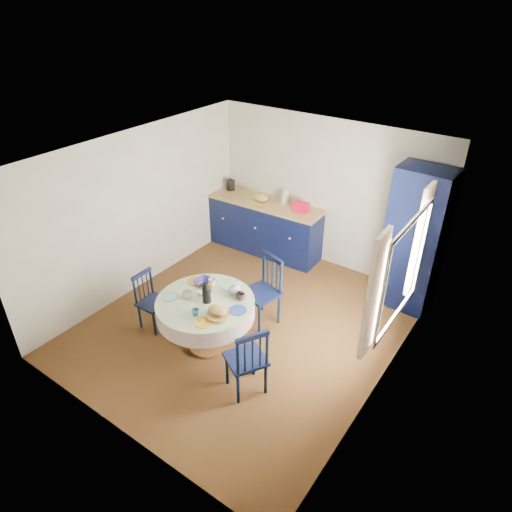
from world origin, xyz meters
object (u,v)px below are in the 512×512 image
at_px(pantry_cabinet, 415,240).
at_px(chair_far, 264,290).
at_px(mug_c, 240,296).
at_px(dining_table, 206,309).
at_px(cobalt_bowl, 204,282).
at_px(chair_left, 151,300).
at_px(kitchen_counter, 265,225).
at_px(mug_a, 188,295).
at_px(mug_d, 212,282).
at_px(mug_b, 195,312).
at_px(chair_right, 247,360).

bearing_deg(pantry_cabinet, chair_far, -131.35).
bearing_deg(mug_c, chair_far, 96.09).
relative_size(dining_table, cobalt_bowl, 5.02).
xyz_separation_m(chair_left, chair_far, (1.22, 1.00, 0.09)).
height_order(pantry_cabinet, dining_table, pantry_cabinet).
bearing_deg(pantry_cabinet, kitchen_counter, 179.52).
bearing_deg(mug_c, mug_a, -148.02).
bearing_deg(mug_d, pantry_cabinet, 48.37).
bearing_deg(cobalt_bowl, chair_left, -151.64).
xyz_separation_m(chair_left, cobalt_bowl, (0.69, 0.37, 0.37)).
height_order(dining_table, mug_b, dining_table).
bearing_deg(chair_right, mug_c, -108.25).
distance_m(chair_right, mug_c, 0.87).
xyz_separation_m(mug_d, cobalt_bowl, (-0.10, -0.05, -0.02)).
height_order(mug_d, cobalt_bowl, mug_d).
bearing_deg(cobalt_bowl, mug_d, 25.25).
relative_size(dining_table, mug_c, 10.05).
distance_m(pantry_cabinet, mug_b, 3.29).
distance_m(pantry_cabinet, chair_far, 2.28).
bearing_deg(mug_b, chair_right, -2.09).
bearing_deg(mug_b, kitchen_counter, 108.27).
xyz_separation_m(chair_far, mug_d, (-0.43, -0.58, 0.29)).
xyz_separation_m(pantry_cabinet, chair_left, (-2.73, -2.60, -0.65)).
height_order(pantry_cabinet, chair_left, pantry_cabinet).
xyz_separation_m(mug_c, cobalt_bowl, (-0.60, -0.01, -0.02)).
bearing_deg(mug_a, kitchen_counter, 103.33).
bearing_deg(mug_d, mug_c, -4.96).
height_order(kitchen_counter, pantry_cabinet, pantry_cabinet).
relative_size(mug_c, cobalt_bowl, 0.50).
height_order(dining_table, chair_left, dining_table).
xyz_separation_m(chair_right, cobalt_bowl, (-1.15, 0.59, 0.30)).
bearing_deg(mug_d, chair_right, -31.60).
bearing_deg(dining_table, mug_a, -161.87).
bearing_deg(mug_c, kitchen_counter, 117.46).
xyz_separation_m(dining_table, chair_left, (-0.95, -0.09, -0.21)).
xyz_separation_m(dining_table, mug_b, (0.09, -0.29, 0.16)).
bearing_deg(chair_left, dining_table, -84.97).
distance_m(pantry_cabinet, chair_right, 3.02).
bearing_deg(cobalt_bowl, mug_b, -58.39).
bearing_deg(mug_c, pantry_cabinet, 57.05).
bearing_deg(dining_table, kitchen_counter, 108.46).
bearing_deg(cobalt_bowl, mug_c, 0.53).
relative_size(dining_table, chair_left, 1.49).
distance_m(pantry_cabinet, mug_a, 3.30).
xyz_separation_m(dining_table, cobalt_bowl, (-0.26, 0.28, 0.15)).
xyz_separation_m(pantry_cabinet, mug_c, (-1.44, -2.23, -0.27)).
bearing_deg(mug_d, chair_far, 53.28).
height_order(pantry_cabinet, chair_right, pantry_cabinet).
height_order(chair_right, mug_b, chair_right).
height_order(chair_left, chair_right, chair_right).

